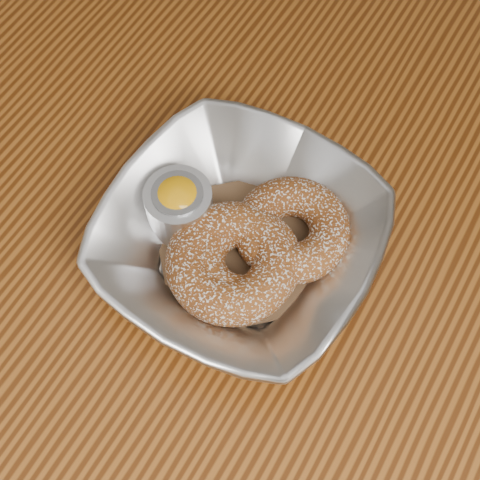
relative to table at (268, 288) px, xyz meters
The scene contains 8 objects.
ground_plane 0.65m from the table, ahead, with size 4.00×4.00×0.00m, color #565659.
table is the anchor object (origin of this frame).
serving_bowl 0.13m from the table, 136.42° to the right, with size 0.24×0.24×0.06m, color silver.
parchment 0.11m from the table, 136.42° to the right, with size 0.14×0.14×0.00m, color brown.
donut_back 0.13m from the table, 46.25° to the left, with size 0.10×0.10×0.04m, color brown.
donut_front 0.14m from the table, 111.07° to the right, with size 0.12×0.12×0.04m, color brown.
donut_extra 0.13m from the table, 105.61° to the right, with size 0.10×0.10×0.04m, color brown.
ramekin 0.16m from the table, 166.14° to the right, with size 0.06×0.06×0.06m.
Camera 1 is at (0.11, -0.25, 1.31)m, focal length 50.00 mm.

